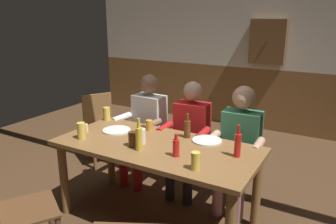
# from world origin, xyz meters

# --- Properties ---
(ground_plane) EXTENTS (7.53, 7.53, 0.00)m
(ground_plane) POSITION_xyz_m (0.00, 0.00, 0.00)
(ground_plane) COLOR #4C331E
(back_wall_upper) EXTENTS (6.28, 0.12, 1.41)m
(back_wall_upper) POSITION_xyz_m (0.00, 3.04, 1.74)
(back_wall_upper) COLOR silver
(back_wall_wainscot) EXTENTS (6.28, 0.12, 1.03)m
(back_wall_wainscot) POSITION_xyz_m (0.00, 3.04, 0.52)
(back_wall_wainscot) COLOR brown
(back_wall_wainscot) RESTS_ON ground_plane
(dining_table) EXTENTS (1.84, 0.86, 0.77)m
(dining_table) POSITION_xyz_m (0.00, -0.14, 0.66)
(dining_table) COLOR brown
(dining_table) RESTS_ON ground_plane
(person_0) EXTENTS (0.52, 0.54, 1.25)m
(person_0) POSITION_xyz_m (-0.56, 0.51, 0.68)
(person_0) COLOR silver
(person_0) RESTS_ON ground_plane
(person_1) EXTENTS (0.52, 0.53, 1.22)m
(person_1) POSITION_xyz_m (0.01, 0.51, 0.67)
(person_1) COLOR #AD1919
(person_1) RESTS_ON ground_plane
(person_2) EXTENTS (0.53, 0.54, 1.23)m
(person_2) POSITION_xyz_m (0.56, 0.51, 0.68)
(person_2) COLOR #33724C
(person_2) RESTS_ON ground_plane
(chair_empty_near_left) EXTENTS (0.60, 0.60, 0.88)m
(chair_empty_near_left) POSITION_xyz_m (-0.62, -1.17, 0.48)
(chair_empty_near_left) COLOR brown
(chair_empty_near_left) RESTS_ON ground_plane
(chair_empty_far_end) EXTENTS (0.60, 0.60, 0.88)m
(chair_empty_far_end) POSITION_xyz_m (-1.38, 0.68, 0.48)
(chair_empty_far_end) COLOR brown
(chair_empty_far_end) RESTS_ON ground_plane
(table_candle) EXTENTS (0.04, 0.04, 0.08)m
(table_candle) POSITION_xyz_m (-0.78, -0.20, 0.81)
(table_candle) COLOR #F9E08C
(table_candle) RESTS_ON dining_table
(plate_0) EXTENTS (0.27, 0.27, 0.01)m
(plate_0) POSITION_xyz_m (0.36, 0.16, 0.78)
(plate_0) COLOR white
(plate_0) RESTS_ON dining_table
(plate_1) EXTENTS (0.28, 0.28, 0.01)m
(plate_1) POSITION_xyz_m (-0.53, -0.04, 0.78)
(plate_1) COLOR white
(plate_1) RESTS_ON dining_table
(bottle_0) EXTENTS (0.06, 0.06, 0.29)m
(bottle_0) POSITION_xyz_m (-0.06, -0.32, 0.88)
(bottle_0) COLOR gold
(bottle_0) RESTS_ON dining_table
(bottle_1) EXTENTS (0.06, 0.06, 0.19)m
(bottle_1) POSITION_xyz_m (0.28, -0.28, 0.85)
(bottle_1) COLOR red
(bottle_1) RESTS_ON dining_table
(bottle_2) EXTENTS (0.05, 0.05, 0.27)m
(bottle_2) POSITION_xyz_m (0.71, -0.04, 0.88)
(bottle_2) COLOR red
(bottle_2) RESTS_ON dining_table
(bottle_3) EXTENTS (0.06, 0.06, 0.24)m
(bottle_3) POSITION_xyz_m (0.16, 0.16, 0.86)
(bottle_3) COLOR #593314
(bottle_3) RESTS_ON dining_table
(pint_glass_0) EXTENTS (0.07, 0.07, 0.14)m
(pint_glass_0) POSITION_xyz_m (0.52, -0.42, 0.84)
(pint_glass_0) COLOR #E5C64C
(pint_glass_0) RESTS_ON dining_table
(pint_glass_1) EXTENTS (0.07, 0.07, 0.11)m
(pint_glass_1) POSITION_xyz_m (-0.27, 0.15, 0.82)
(pint_glass_1) COLOR gold
(pint_glass_1) RESTS_ON dining_table
(pint_glass_2) EXTENTS (0.08, 0.08, 0.14)m
(pint_glass_2) POSITION_xyz_m (-0.85, 0.20, 0.84)
(pint_glass_2) COLOR #E5C64C
(pint_glass_2) RESTS_ON dining_table
(pint_glass_3) EXTENTS (0.08, 0.08, 0.13)m
(pint_glass_3) POSITION_xyz_m (-0.16, -0.28, 0.84)
(pint_glass_3) COLOR #4C2D19
(pint_glass_3) RESTS_ON dining_table
(pint_glass_4) EXTENTS (0.08, 0.08, 0.16)m
(pint_glass_4) POSITION_xyz_m (-0.68, -0.37, 0.85)
(pint_glass_4) COLOR #E5C64C
(pint_glass_4) RESTS_ON dining_table
(pint_glass_5) EXTENTS (0.07, 0.07, 0.14)m
(pint_glass_5) POSITION_xyz_m (-0.13, -0.19, 0.84)
(pint_glass_5) COLOR white
(pint_glass_5) RESTS_ON dining_table
(wall_dart_cabinet) EXTENTS (0.56, 0.15, 0.70)m
(wall_dart_cabinet) POSITION_xyz_m (0.18, 2.91, 1.48)
(wall_dart_cabinet) COLOR brown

